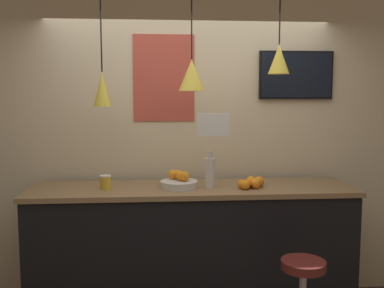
% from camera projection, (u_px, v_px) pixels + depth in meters
% --- Properties ---
extents(back_wall, '(8.00, 0.06, 2.90)m').
position_uv_depth(back_wall, '(188.00, 139.00, 3.88)').
color(back_wall, beige).
rests_on(back_wall, ground_plane).
extents(service_counter, '(2.62, 0.66, 1.10)m').
position_uv_depth(service_counter, '(192.00, 252.00, 3.54)').
color(service_counter, black).
rests_on(service_counter, ground_plane).
extents(fruit_bowl, '(0.30, 0.30, 0.14)m').
position_uv_depth(fruit_bowl, '(179.00, 182.00, 3.44)').
color(fruit_bowl, beige).
rests_on(fruit_bowl, service_counter).
extents(orange_pile, '(0.23, 0.21, 0.08)m').
position_uv_depth(orange_pile, '(252.00, 183.00, 3.46)').
color(orange_pile, orange).
rests_on(orange_pile, service_counter).
extents(juice_bottle, '(0.08, 0.08, 0.29)m').
position_uv_depth(juice_bottle, '(210.00, 172.00, 3.44)').
color(juice_bottle, silver).
rests_on(juice_bottle, service_counter).
extents(spread_jar, '(0.09, 0.09, 0.11)m').
position_uv_depth(spread_jar, '(105.00, 182.00, 3.39)').
color(spread_jar, gold).
rests_on(spread_jar, service_counter).
extents(pendant_lamp_left, '(0.14, 0.14, 1.05)m').
position_uv_depth(pendant_lamp_left, '(102.00, 88.00, 3.38)').
color(pendant_lamp_left, black).
extents(pendant_lamp_middle, '(0.21, 0.21, 0.92)m').
position_uv_depth(pendant_lamp_middle, '(192.00, 75.00, 3.42)').
color(pendant_lamp_middle, black).
extents(pendant_lamp_right, '(0.17, 0.17, 0.79)m').
position_uv_depth(pendant_lamp_right, '(279.00, 59.00, 3.46)').
color(pendant_lamp_right, black).
extents(mounted_tv, '(0.67, 0.04, 0.43)m').
position_uv_depth(mounted_tv, '(296.00, 75.00, 3.84)').
color(mounted_tv, black).
extents(hanging_menu_board, '(0.24, 0.01, 0.17)m').
position_uv_depth(hanging_menu_board, '(213.00, 125.00, 3.19)').
color(hanging_menu_board, white).
extents(wall_poster, '(0.54, 0.01, 0.76)m').
position_uv_depth(wall_poster, '(164.00, 78.00, 3.77)').
color(wall_poster, '#C64C3D').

